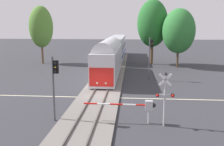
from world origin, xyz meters
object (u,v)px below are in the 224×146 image
Objects in this scene: oak_far_right at (179,31)px; elm_centre_background at (153,23)px; commuter_train at (114,51)px; pine_left_background at (41,27)px; crossing_gate_near at (141,106)px; traffic_signal_far_side at (151,52)px; traffic_signal_median at (55,78)px; crossing_signal_mast at (165,94)px.

elm_centre_background is at bearing 141.94° from oak_far_right.
commuter_train is 14.89m from pine_left_background.
pine_left_background is 21.28m from elm_centre_background.
traffic_signal_far_side is at bearing 83.88° from crossing_gate_near.
pine_left_background is (-18.31, 29.79, 5.70)m from crossing_gate_near.
traffic_signal_median is 32.24m from pine_left_background.
crossing_signal_mast is 31.59m from elm_centre_background.
traffic_signal_far_side is at bearing -34.74° from pine_left_background.
commuter_train is at bearing 101.60° from crossing_signal_mast.
traffic_signal_far_side is at bearing -94.80° from elm_centre_background.
elm_centre_background is at bearing 87.71° from crossing_signal_mast.
elm_centre_background is (9.60, 30.66, 4.30)m from traffic_signal_median.
traffic_signal_median is (-8.37, -15.96, -0.46)m from traffic_signal_far_side.
traffic_signal_far_side is (0.01, 16.42, 1.37)m from crossing_signal_mast.
commuter_train is 3.36× the size of elm_centre_background.
elm_centre_background is (1.23, 14.71, 3.84)m from traffic_signal_far_side.
commuter_train is 3.97× the size of oak_far_right.
commuter_train is 28.22m from traffic_signal_median.
oak_far_right is at bearing -4.10° from commuter_train.
crossing_signal_mast is (1.69, -0.51, 1.14)m from crossing_gate_near.
crossing_gate_near is 6.97m from traffic_signal_median.
crossing_gate_near is at bearing -58.42° from pine_left_background.
crossing_gate_near is at bearing -104.94° from oak_far_right.
traffic_signal_far_side reaches higher than traffic_signal_median.
commuter_train is 7.03× the size of traffic_signal_far_side.
commuter_train is 29.16m from crossing_signal_mast.
pine_left_background is (-11.65, 29.84, 3.65)m from traffic_signal_median.
commuter_train is at bearing -160.15° from elm_centre_background.
commuter_train reaches higher than crossing_gate_near.
traffic_signal_median is 30.77m from oak_far_right.
crossing_gate_near is at bearing -96.12° from traffic_signal_far_side.
elm_centre_background reaches higher than pine_left_background.
crossing_signal_mast is at bearing -101.36° from oak_far_right.
commuter_train is at bearing -7.01° from pine_left_background.
commuter_train is 7.99× the size of traffic_signal_median.
crossing_signal_mast is 0.71× the size of traffic_signal_far_side.
crossing_signal_mast is at bearing -78.40° from commuter_train.
commuter_train is at bearing 115.82° from traffic_signal_far_side.
traffic_signal_median reaches higher than crossing_signal_mast.
elm_centre_background reaches higher than traffic_signal_median.
oak_far_right is at bearing 78.64° from crossing_signal_mast.
crossing_signal_mast is at bearing -16.80° from crossing_gate_near.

